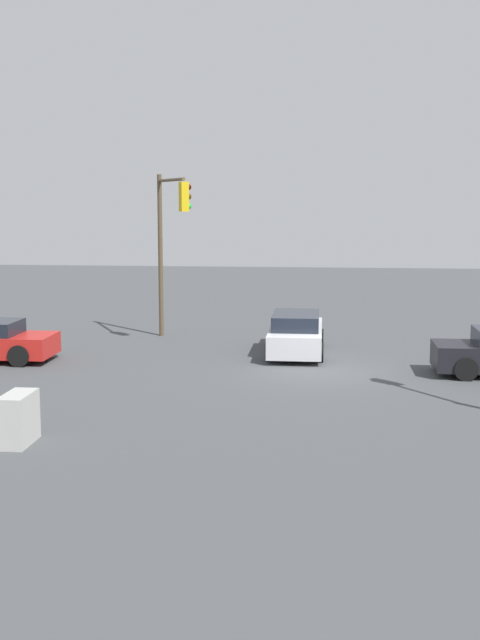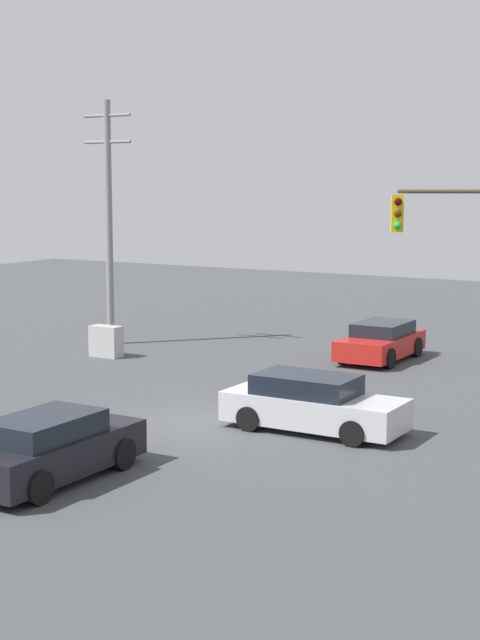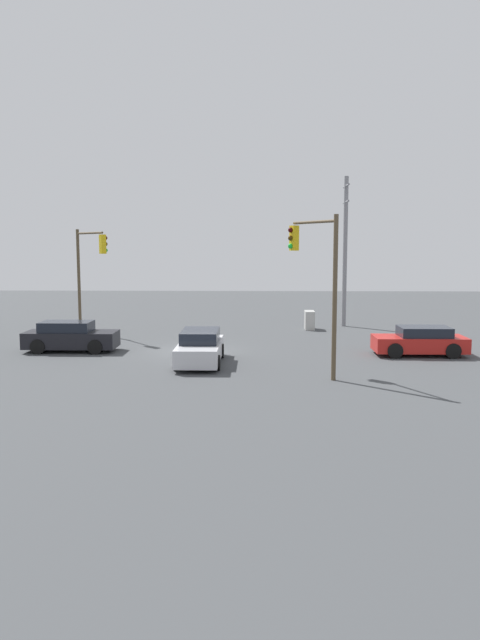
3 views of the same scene
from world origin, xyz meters
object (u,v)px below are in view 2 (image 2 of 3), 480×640
sedan_red (381,342)px  electrical_cabinet (106,341)px  sedan_silver (313,404)px  traffic_signal_main (460,255)px  sedan_dark (51,448)px

sedan_red → electrical_cabinet: 10.03m
sedan_silver → traffic_signal_main: size_ratio=0.74×
sedan_silver → sedan_red: 10.55m
electrical_cabinet → sedan_red: bearing=26.7°
sedan_dark → traffic_signal_main: (5.18, 11.59, 3.60)m
sedan_silver → electrical_cabinet: 12.69m
traffic_signal_main → sedan_dark: bearing=37.6°
sedan_red → traffic_signal_main: size_ratio=0.67×
sedan_red → traffic_signal_main: 7.92m
sedan_silver → electrical_cabinet: sedan_silver is taller
electrical_cabinet → traffic_signal_main: bearing=-3.7°
sedan_silver → electrical_cabinet: bearing=-117.1°
traffic_signal_main → electrical_cabinet: traffic_signal_main is taller
sedan_dark → sedan_red: size_ratio=1.04×
traffic_signal_main → sedan_red: bearing=-78.1°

